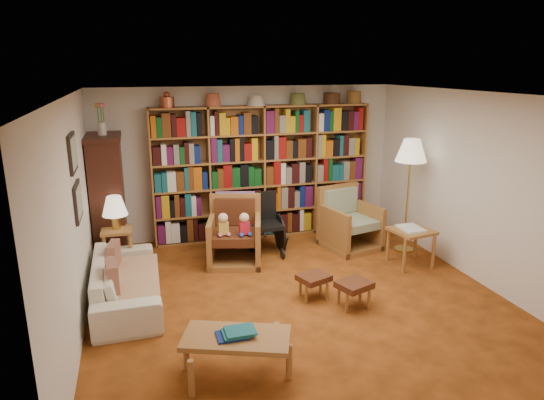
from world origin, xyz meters
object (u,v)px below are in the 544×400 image
object	(u,v)px
sofa	(126,281)
armchair_sage	(348,224)
floor_lamp	(411,155)
footstool_a	(314,279)
wheelchair	(264,225)
coffee_table	(236,340)
footstool_b	(354,286)
side_table_lamp	(118,240)
armchair_leather	(233,234)
side_table_papers	(411,235)

from	to	relation	value
sofa	armchair_sage	bearing A→B (deg)	-73.86
floor_lamp	footstool_a	bearing A→B (deg)	-149.78
wheelchair	floor_lamp	size ratio (longest dim) A/B	0.53
armchair_sage	floor_lamp	world-z (taller)	floor_lamp
armchair_sage	footstool_a	xyz separation A→B (m)	(-1.18, -1.58, -0.11)
footstool_a	floor_lamp	bearing A→B (deg)	30.22
armchair_sage	wheelchair	bearing A→B (deg)	175.03
coffee_table	floor_lamp	bearing A→B (deg)	36.87
armchair_sage	footstool_b	size ratio (longest dim) A/B	2.05
armchair_sage	coffee_table	size ratio (longest dim) A/B	0.88
side_table_lamp	floor_lamp	xyz separation A→B (m)	(4.30, -0.41, 1.06)
footstool_b	armchair_sage	bearing A→B (deg)	67.57
armchair_leather	side_table_papers	xyz separation A→B (m)	(2.43, -0.90, 0.06)
sofa	floor_lamp	distance (m)	4.42
floor_lamp	sofa	bearing A→B (deg)	-171.95
sofa	armchair_sage	size ratio (longest dim) A/B	1.97
sofa	footstool_a	world-z (taller)	sofa
sofa	wheelchair	world-z (taller)	wheelchair
armchair_leather	footstool_a	world-z (taller)	armchair_leather
side_table_papers	footstool_b	world-z (taller)	side_table_papers
wheelchair	footstool_a	world-z (taller)	wheelchair
footstool_b	coffee_table	bearing A→B (deg)	-150.77
sofa	footstool_b	bearing A→B (deg)	-109.53
sofa	wheelchair	xyz separation A→B (m)	(2.07, 1.16, 0.15)
armchair_leather	footstool_a	distance (m)	1.67
side_table_lamp	floor_lamp	distance (m)	4.45
wheelchair	coffee_table	world-z (taller)	wheelchair
sofa	armchair_sage	distance (m)	3.58
side_table_lamp	wheelchair	xyz separation A→B (m)	(2.17, 0.15, -0.04)
coffee_table	sofa	bearing A→B (deg)	118.97
floor_lamp	side_table_papers	world-z (taller)	floor_lamp
armchair_sage	footstool_a	distance (m)	1.98
wheelchair	side_table_lamp	bearing A→B (deg)	-175.96
armchair_sage	armchair_leather	bearing A→B (deg)	-177.57
footstool_b	side_table_lamp	bearing A→B (deg)	145.17
armchair_leather	coffee_table	world-z (taller)	armchair_leather
footstool_a	armchair_sage	bearing A→B (deg)	53.28
armchair_leather	footstool_b	size ratio (longest dim) A/B	2.08
wheelchair	side_table_papers	world-z (taller)	wheelchair
side_table_lamp	footstool_b	xyz separation A→B (m)	(2.73, -1.90, -0.20)
armchair_leather	armchair_sage	size ratio (longest dim) A/B	1.01
side_table_papers	footstool_a	world-z (taller)	side_table_papers
sofa	armchair_leather	distance (m)	1.82
footstool_a	coffee_table	bearing A→B (deg)	-134.63
side_table_lamp	coffee_table	xyz separation A→B (m)	(1.10, -2.81, -0.11)
armchair_leather	wheelchair	xyz separation A→B (m)	(0.53, 0.20, 0.03)
armchair_leather	floor_lamp	bearing A→B (deg)	-7.81
floor_lamp	coffee_table	distance (m)	4.17
side_table_lamp	armchair_sage	world-z (taller)	armchair_sage
floor_lamp	armchair_sage	bearing A→B (deg)	150.06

